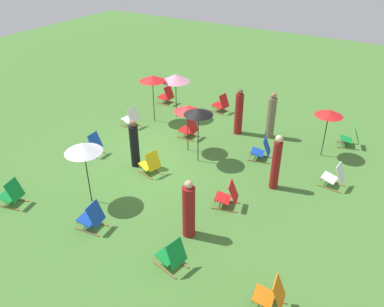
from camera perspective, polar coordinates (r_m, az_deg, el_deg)
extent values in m
plane|color=#477A33|center=(13.80, -4.26, -0.47)|extent=(40.00, 40.00, 0.00)
cube|color=olive|center=(17.38, 4.59, 6.45)|extent=(0.17, 0.75, 0.04)
cube|color=olive|center=(17.05, 3.69, 6.01)|extent=(0.17, 0.75, 0.04)
cube|color=red|center=(17.17, 3.91, 7.09)|extent=(0.55, 0.51, 0.13)
cube|color=red|center=(16.89, 4.76, 7.69)|extent=(0.52, 0.33, 0.57)
cylinder|color=olive|center=(17.31, 3.37, 7.06)|extent=(0.44, 0.10, 0.03)
cube|color=olive|center=(13.07, -5.44, -2.38)|extent=(0.23, 0.74, 0.04)
cube|color=olive|center=(12.85, -6.96, -3.12)|extent=(0.23, 0.74, 0.04)
cube|color=yellow|center=(12.89, -6.54, -1.64)|extent=(0.57, 0.54, 0.13)
cube|color=yellow|center=(12.54, -5.76, -1.08)|extent=(0.53, 0.36, 0.57)
cylinder|color=olive|center=(13.06, -7.06, -1.56)|extent=(0.43, 0.14, 0.03)
cube|color=olive|center=(15.74, 21.89, 1.47)|extent=(0.24, 0.74, 0.04)
cube|color=olive|center=(15.35, 22.00, 0.70)|extent=(0.24, 0.74, 0.04)
cube|color=#148C38|center=(15.41, 21.76, 1.95)|extent=(0.58, 0.55, 0.13)
cube|color=#148C38|center=(15.34, 23.05, 2.71)|extent=(0.53, 0.37, 0.57)
cylinder|color=olive|center=(15.42, 20.98, 1.83)|extent=(0.43, 0.15, 0.03)
cube|color=olive|center=(9.27, 11.32, -20.12)|extent=(0.15, 0.76, 0.04)
cube|color=orange|center=(8.95, 10.50, -19.98)|extent=(0.54, 0.50, 0.13)
cube|color=orange|center=(8.71, 12.70, -19.26)|extent=(0.51, 0.32, 0.57)
cylinder|color=olive|center=(9.02, 9.14, -19.95)|extent=(0.44, 0.09, 0.03)
cube|color=olive|center=(14.01, 10.09, -0.30)|extent=(0.21, 0.75, 0.04)
cube|color=olive|center=(13.63, 9.79, -1.21)|extent=(0.21, 0.75, 0.04)
cube|color=#1947B7|center=(13.70, 9.62, 0.22)|extent=(0.56, 0.53, 0.13)
cube|color=#1947B7|center=(13.54, 10.97, 1.04)|extent=(0.52, 0.35, 0.57)
cylinder|color=olive|center=(13.76, 8.78, 0.10)|extent=(0.44, 0.13, 0.03)
cube|color=olive|center=(9.86, -2.15, -15.38)|extent=(0.19, 0.75, 0.04)
cube|color=olive|center=(9.66, -4.06, -16.73)|extent=(0.19, 0.75, 0.04)
cube|color=#148C38|center=(9.63, -3.56, -14.72)|extent=(0.56, 0.52, 0.13)
cube|color=#148C38|center=(9.28, -2.29, -14.42)|extent=(0.52, 0.34, 0.57)
cylinder|color=olive|center=(9.78, -4.39, -14.43)|extent=(0.44, 0.12, 0.03)
cube|color=olive|center=(15.21, -0.12, 2.84)|extent=(0.04, 0.76, 0.04)
cube|color=olive|center=(14.88, -1.02, 2.17)|extent=(0.04, 0.76, 0.04)
cube|color=red|center=(14.97, -0.89, 3.45)|extent=(0.48, 0.44, 0.13)
cube|color=red|center=(14.70, 0.09, 4.14)|extent=(0.48, 0.25, 0.57)
cylinder|color=olive|center=(15.10, -1.53, 3.40)|extent=(0.44, 0.03, 0.03)
cube|color=olive|center=(13.20, 20.08, -3.98)|extent=(0.10, 0.76, 0.04)
cube|color=olive|center=(12.84, 19.47, -4.90)|extent=(0.10, 0.76, 0.04)
cube|color=white|center=(12.91, 19.56, -3.38)|extent=(0.51, 0.47, 0.13)
cube|color=white|center=(12.71, 21.04, -2.75)|extent=(0.50, 0.29, 0.57)
cylinder|color=olive|center=(12.98, 18.68, -3.36)|extent=(0.44, 0.06, 0.03)
cube|color=olive|center=(12.81, -24.23, -6.12)|extent=(0.22, 0.75, 0.04)
cube|color=olive|center=(12.56, -25.46, -7.23)|extent=(0.22, 0.75, 0.04)
cube|color=#148C38|center=(12.61, -25.43, -5.65)|extent=(0.57, 0.54, 0.13)
cube|color=#148C38|center=(12.27, -24.66, -4.89)|extent=(0.53, 0.36, 0.57)
cylinder|color=olive|center=(12.77, -26.04, -5.72)|extent=(0.43, 0.13, 0.03)
cube|color=olive|center=(11.66, 5.21, -6.97)|extent=(0.24, 0.74, 0.04)
cube|color=olive|center=(11.32, 4.78, -8.28)|extent=(0.24, 0.74, 0.04)
cube|color=red|center=(11.35, 4.55, -6.54)|extent=(0.58, 0.55, 0.13)
cube|color=red|center=(11.15, 6.13, -5.62)|extent=(0.53, 0.37, 0.57)
cylinder|color=olive|center=(11.42, 3.55, -6.66)|extent=(0.43, 0.15, 0.03)
cube|color=olive|center=(18.24, -3.44, 7.71)|extent=(0.07, 0.76, 0.04)
cube|color=olive|center=(17.92, -4.29, 7.25)|extent=(0.07, 0.76, 0.04)
cube|color=red|center=(18.04, -4.14, 8.28)|extent=(0.50, 0.45, 0.13)
cube|color=red|center=(17.76, -3.40, 8.92)|extent=(0.49, 0.27, 0.57)
cylinder|color=olive|center=(18.18, -4.64, 8.21)|extent=(0.44, 0.05, 0.03)
cube|color=olive|center=(14.53, -13.85, 0.45)|extent=(0.08, 0.76, 0.04)
cube|color=olive|center=(14.26, -14.97, -0.34)|extent=(0.08, 0.76, 0.04)
cube|color=#1947B7|center=(14.33, -14.83, 1.02)|extent=(0.51, 0.46, 0.13)
cube|color=#1947B7|center=(14.02, -14.06, 1.74)|extent=(0.49, 0.28, 0.57)
cylinder|color=olive|center=(14.49, -15.39, 0.96)|extent=(0.44, 0.06, 0.03)
cube|color=olive|center=(11.20, -13.83, -9.77)|extent=(0.13, 0.76, 0.04)
cube|color=olive|center=(10.95, -15.19, -11.08)|extent=(0.13, 0.76, 0.04)
cube|color=#1947B7|center=(10.96, -15.09, -9.26)|extent=(0.53, 0.49, 0.13)
cube|color=#1947B7|center=(10.63, -14.00, -8.58)|extent=(0.51, 0.31, 0.57)
cylinder|color=olive|center=(11.11, -15.87, -9.23)|extent=(0.44, 0.08, 0.03)
cube|color=olive|center=(16.22, -8.45, 4.37)|extent=(0.12, 0.76, 0.04)
cube|color=olive|center=(15.96, -9.57, 3.80)|extent=(0.12, 0.76, 0.04)
cube|color=white|center=(16.05, -9.32, 4.98)|extent=(0.53, 0.49, 0.13)
cube|color=white|center=(15.73, -8.65, 5.62)|extent=(0.51, 0.30, 0.57)
cylinder|color=olive|center=(16.21, -9.80, 4.94)|extent=(0.44, 0.08, 0.03)
cylinder|color=black|center=(16.37, -2.36, 8.42)|extent=(0.03, 0.03, 1.85)
cone|color=pink|center=(16.08, -2.43, 11.08)|extent=(1.18, 1.18, 0.30)
cylinder|color=black|center=(13.04, 0.91, 2.60)|extent=(0.03, 0.03, 1.96)
cone|color=black|center=(12.65, 0.94, 6.18)|extent=(0.98, 0.98, 0.21)
cylinder|color=black|center=(16.01, -5.69, 7.98)|extent=(0.03, 0.03, 1.96)
cone|color=red|center=(15.70, -5.86, 10.97)|extent=(1.04, 1.04, 0.23)
cylinder|color=black|center=(11.49, -15.15, -2.87)|extent=(0.03, 0.03, 1.94)
cone|color=white|center=(11.05, -15.74, 0.85)|extent=(1.06, 1.06, 0.28)
cylinder|color=black|center=(14.20, 19.01, 2.81)|extent=(0.03, 0.03, 1.75)
cone|color=red|center=(13.87, 19.55, 5.69)|extent=(0.94, 0.94, 0.22)
cylinder|color=black|center=(13.76, -0.63, 3.67)|extent=(0.03, 0.03, 1.75)
cone|color=red|center=(13.42, -0.65, 6.64)|extent=(0.96, 0.96, 0.23)
cylinder|color=maroon|center=(12.04, 12.22, -1.70)|extent=(0.38, 0.38, 1.62)
sphere|color=beige|center=(11.58, 12.70, 2.12)|extent=(0.23, 0.23, 0.23)
cylinder|color=maroon|center=(15.11, 6.89, 5.79)|extent=(0.45, 0.45, 1.63)
sphere|color=brown|center=(14.75, 7.11, 8.99)|extent=(0.22, 0.22, 0.22)
cylinder|color=maroon|center=(10.05, -0.48, -8.56)|extent=(0.44, 0.44, 1.52)
sphere|color=tan|center=(9.53, -0.51, -4.58)|extent=(0.22, 0.22, 0.22)
cylinder|color=#72664C|center=(15.01, 11.54, 5.15)|extent=(0.32, 0.32, 1.60)
sphere|color=#936647|center=(14.66, 11.91, 8.34)|extent=(0.23, 0.23, 0.23)
cylinder|color=black|center=(13.05, -8.45, 1.04)|extent=(0.42, 0.42, 1.47)
sphere|color=brown|center=(12.66, -8.74, 4.35)|extent=(0.23, 0.23, 0.23)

